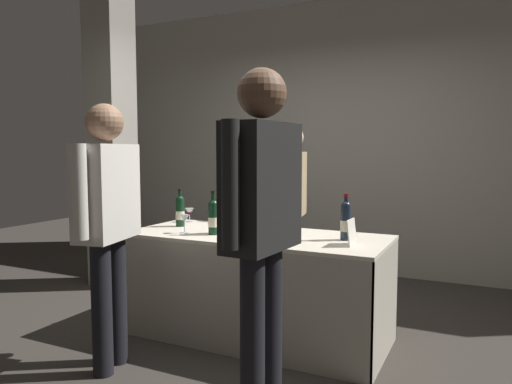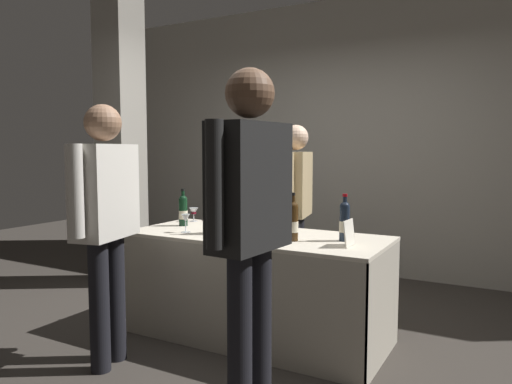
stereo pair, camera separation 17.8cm
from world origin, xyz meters
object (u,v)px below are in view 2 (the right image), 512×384
Objects in this scene: display_bottle_0 at (293,221)px; wine_glass_near_vendor at (265,224)px; tasting_table at (256,264)px; wine_glass_mid at (186,219)px; vendor_presenter at (295,198)px; featured_wine_bottle at (345,221)px; taster_foreground_right at (250,211)px; concrete_pillar at (120,111)px; wine_glass_near_taster at (194,212)px.

wine_glass_near_vendor is (-0.23, 0.05, -0.05)m from display_bottle_0.
wine_glass_mid is at bearing -159.22° from tasting_table.
vendor_presenter is (-0.06, 0.80, 0.40)m from tasting_table.
featured_wine_bottle is 1.01m from vendor_presenter.
taster_foreground_right is at bearing -66.34° from wine_glass_near_vendor.
concrete_pillar reaches higher than taster_foreground_right.
wine_glass_near_taster is (-0.27, 0.47, -0.02)m from wine_glass_mid.
wine_glass_near_taster is at bearing 120.11° from wine_glass_mid.
featured_wine_bottle reaches higher than wine_glass_near_vendor.
concrete_pillar is at bearing 160.89° from wine_glass_near_vendor.
vendor_presenter is 0.90× the size of taster_foreground_right.
concrete_pillar is 1.85m from wine_glass_mid.
tasting_table is at bearing -20.84° from wine_glass_near_taster.
display_bottle_0 reaches higher than wine_glass_near_taster.
vendor_presenter reaches higher than wine_glass_near_vendor.
concrete_pillar is 2.95m from taster_foreground_right.
display_bottle_0 is 0.89m from taster_foreground_right.
wine_glass_near_taster is (1.14, -0.35, -0.90)m from concrete_pillar.
concrete_pillar reaches higher than wine_glass_mid.
concrete_pillar is 2.49m from display_bottle_0.
featured_wine_bottle is 0.54m from wine_glass_near_vendor.
wine_glass_mid is 0.54m from wine_glass_near_taster.
wine_glass_near_vendor is 0.88m from vendor_presenter.
wine_glass_near_taster reaches higher than tasting_table.
wine_glass_near_vendor is 0.60m from wine_glass_mid.
wine_glass_mid is (1.41, -0.82, -0.88)m from concrete_pillar.
tasting_table is 14.62× the size of wine_glass_near_vendor.
wine_glass_mid is 1.07m from vendor_presenter.
tasting_table is at bearing 162.38° from display_bottle_0.
taster_foreground_right is (-0.13, -1.02, 0.17)m from featured_wine_bottle.
taster_foreground_right is (0.98, -0.78, 0.21)m from wine_glass_mid.
display_bottle_0 is 2.78× the size of wine_glass_near_taster.
tasting_table is 0.33m from wine_glass_near_vendor.
wine_glass_near_vendor is at bearing 12.12° from wine_glass_mid.
featured_wine_bottle is 0.34m from display_bottle_0.
wine_glass_near_taster is (-1.09, 0.39, -0.05)m from display_bottle_0.
vendor_presenter is (-0.39, 0.91, 0.05)m from display_bottle_0.
wine_glass_mid is 1.27m from taster_foreground_right.
wine_glass_near_vendor is (1.99, -0.69, -0.89)m from concrete_pillar.
vendor_presenter is at bearing 36.38° from wine_glass_near_taster.
tasting_table is at bearing -7.69° from vendor_presenter.
wine_glass_near_vendor reaches higher than tasting_table.
tasting_table is (1.89, -0.63, -1.20)m from concrete_pillar.
featured_wine_bottle is at bearing 28.51° from display_bottle_0.
concrete_pillar reaches higher than wine_glass_near_vendor.
tasting_table is 0.60m from wine_glass_mid.
taster_foreground_right reaches higher than wine_glass_near_vendor.
taster_foreground_right is (2.39, -1.60, -0.67)m from concrete_pillar.
taster_foreground_right is at bearing 5.77° from vendor_presenter.
display_bottle_0 is at bearing 11.55° from vendor_presenter.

